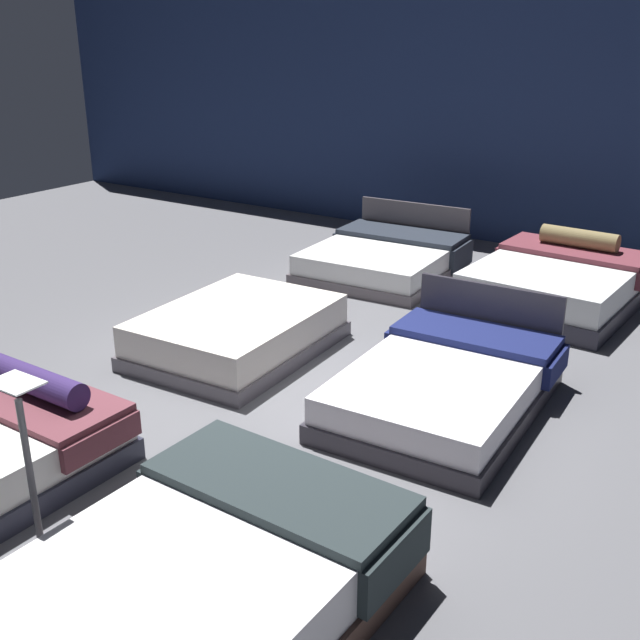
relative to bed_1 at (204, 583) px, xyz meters
The scene contains 8 objects.
ground_plane 2.78m from the bed_1, 113.15° to the left, with size 18.00×18.00×0.02m, color #5B5B60.
showroom_back_wall 8.29m from the bed_1, 97.67° to the left, with size 18.00×0.06×3.50m, color navy.
bed_1 is the anchor object (origin of this frame).
bed_2 3.57m from the bed_1, 126.33° to the left, with size 1.51×1.97×0.43m.
bed_3 2.93m from the bed_1, 89.31° to the left, with size 1.54×2.17×0.79m.
bed_4 6.24m from the bed_1, 110.07° to the left, with size 1.78×2.02×0.74m.
bed_5 5.85m from the bed_1, 89.64° to the left, with size 1.76×2.05×0.76m.
price_sign 1.13m from the bed_1, behind, with size 0.28×0.24×1.19m.
Camera 1 is at (3.35, -4.89, 2.95)m, focal length 42.76 mm.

